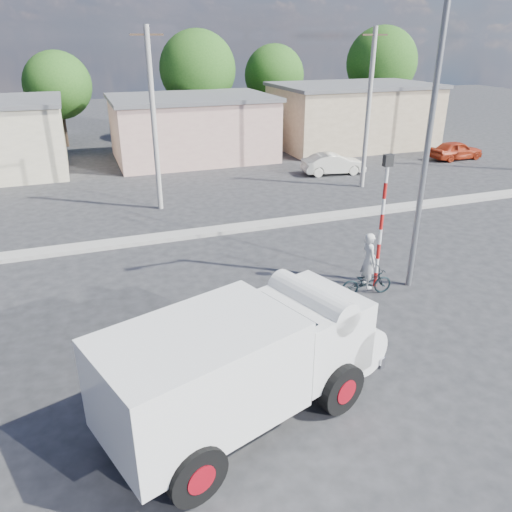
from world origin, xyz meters
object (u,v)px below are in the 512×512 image
object	(u,v)px
truck	(250,359)
car_red	(456,150)
traffic_pole	(383,211)
car_cream	(333,164)
streetlight	(425,133)
cyclist	(368,269)
bicycle	(366,282)

from	to	relation	value
truck	car_red	world-z (taller)	truck
traffic_pole	car_red	bearing A→B (deg)	43.05
car_cream	streetlight	bearing A→B (deg)	168.93
cyclist	car_cream	size ratio (longest dim) A/B	0.48
car_cream	truck	bearing A→B (deg)	154.85
truck	car_red	bearing A→B (deg)	22.52
car_red	streetlight	size ratio (longest dim) A/B	0.40
bicycle	traffic_pole	bearing A→B (deg)	-50.50
truck	cyclist	distance (m)	6.61
truck	traffic_pole	bearing A→B (deg)	17.63
car_cream	traffic_pole	xyz separation A→B (m)	(-5.62, -13.47, 1.98)
cyclist	car_cream	xyz separation A→B (m)	(6.22, 13.88, -0.28)
cyclist	traffic_pole	xyz separation A→B (m)	(0.60, 0.40, 1.70)
cyclist	streetlight	world-z (taller)	streetlight
streetlight	car_red	bearing A→B (deg)	45.48
car_red	truck	bearing A→B (deg)	129.86
bicycle	car_red	bearing A→B (deg)	-41.57
traffic_pole	streetlight	distance (m)	2.56
traffic_pole	streetlight	bearing A→B (deg)	-17.73
cyclist	car_red	size ratio (longest dim) A/B	0.50
traffic_pole	streetlight	xyz separation A→B (m)	(0.94, -0.30, 2.37)
bicycle	traffic_pole	xyz separation A→B (m)	(0.60, 0.40, 2.15)
car_cream	traffic_pole	distance (m)	14.73
streetlight	traffic_pole	bearing A→B (deg)	162.27
car_red	traffic_pole	bearing A→B (deg)	131.58
traffic_pole	cyclist	bearing A→B (deg)	-146.19
car_cream	car_red	size ratio (longest dim) A/B	1.04
streetlight	truck	bearing A→B (deg)	-149.35
cyclist	streetlight	size ratio (longest dim) A/B	0.20
cyclist	car_cream	bearing A→B (deg)	-18.43
bicycle	car_red	distance (m)	21.40
truck	traffic_pole	world-z (taller)	traffic_pole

